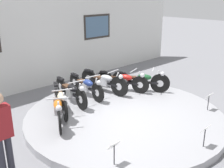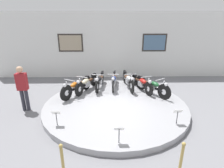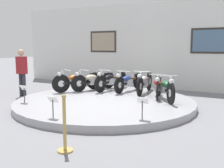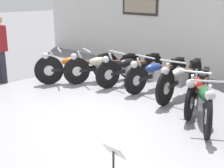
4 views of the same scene
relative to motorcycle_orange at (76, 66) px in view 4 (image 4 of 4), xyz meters
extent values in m
plane|color=slate|center=(1.64, -0.81, -0.59)|extent=(60.00, 60.00, 0.00)
cylinder|color=#99999E|center=(1.64, -0.81, -0.49)|extent=(5.50, 5.50, 0.19)
cube|color=silver|center=(1.64, 3.28, 1.27)|extent=(14.00, 0.20, 3.72)
cylinder|color=black|center=(-0.31, -0.55, -0.06)|extent=(0.37, 0.60, 0.66)
cylinder|color=silver|center=(-0.31, -0.55, -0.06)|extent=(0.17, 0.23, 0.23)
cylinder|color=black|center=(0.35, 0.62, -0.06)|extent=(0.37, 0.60, 0.66)
cylinder|color=silver|center=(0.35, 0.62, -0.06)|extent=(0.17, 0.23, 0.23)
cube|color=black|center=(0.02, 0.04, -0.06)|extent=(0.67, 1.12, 0.07)
cube|color=silver|center=(0.00, 0.00, -0.04)|extent=(0.33, 0.38, 0.24)
ellipsoid|color=#D16619|center=(-0.05, -0.09, 0.12)|extent=(0.43, 0.53, 0.20)
cube|color=#472D1E|center=(0.13, 0.23, 0.08)|extent=(0.33, 0.38, 0.07)
cube|color=black|center=(0.35, 0.62, 0.22)|extent=(0.26, 0.36, 0.06)
cylinder|color=silver|center=(-0.24, -0.42, 0.14)|extent=(0.16, 0.24, 0.54)
cylinder|color=silver|center=(-0.18, -0.33, 0.40)|extent=(0.49, 0.29, 0.03)
sphere|color=silver|center=(-0.34, -0.61, 0.28)|extent=(0.15, 0.15, 0.15)
cylinder|color=black|center=(0.14, -0.10, -0.08)|extent=(0.29, 0.60, 0.62)
cylinder|color=silver|center=(0.14, -0.10, -0.08)|extent=(0.14, 0.23, 0.22)
cylinder|color=black|center=(0.66, 1.14, -0.08)|extent=(0.29, 0.60, 0.62)
cylinder|color=silver|center=(0.66, 1.14, -0.08)|extent=(0.14, 0.23, 0.22)
cube|color=black|center=(0.40, 0.52, -0.08)|extent=(0.55, 1.17, 0.07)
cube|color=silver|center=(0.38, 0.48, -0.06)|extent=(0.31, 0.37, 0.24)
ellipsoid|color=beige|center=(0.34, 0.39, 0.10)|extent=(0.39, 0.53, 0.20)
cube|color=#472D1E|center=(0.48, 0.72, 0.06)|extent=(0.31, 0.37, 0.07)
cube|color=black|center=(0.66, 1.14, 0.18)|extent=(0.23, 0.37, 0.06)
cylinder|color=silver|center=(0.19, 0.03, 0.12)|extent=(0.14, 0.25, 0.54)
cylinder|color=silver|center=(0.24, 0.13, 0.38)|extent=(0.51, 0.24, 0.03)
sphere|color=silver|center=(0.11, -0.16, 0.26)|extent=(0.15, 0.15, 0.15)
cylinder|color=black|center=(0.88, 0.17, -0.08)|extent=(0.14, 0.63, 0.63)
cylinder|color=silver|center=(0.88, 0.17, -0.08)|extent=(0.09, 0.23, 0.22)
cylinder|color=black|center=(1.06, 1.51, -0.08)|extent=(0.14, 0.63, 0.63)
cylinder|color=silver|center=(1.06, 1.51, -0.08)|extent=(0.09, 0.23, 0.22)
cube|color=black|center=(0.97, 0.84, -0.08)|extent=(0.24, 1.24, 0.07)
cube|color=silver|center=(0.96, 0.80, -0.06)|extent=(0.24, 0.34, 0.24)
ellipsoid|color=black|center=(0.95, 0.70, 0.10)|extent=(0.28, 0.51, 0.20)
cube|color=#472D1E|center=(1.00, 1.06, 0.06)|extent=(0.24, 0.34, 0.07)
cube|color=black|center=(1.06, 1.51, 0.19)|extent=(0.15, 0.37, 0.06)
cylinder|color=silver|center=(0.90, 0.32, 0.12)|extent=(0.08, 0.25, 0.54)
cylinder|color=silver|center=(0.91, 0.43, 0.38)|extent=(0.54, 0.10, 0.03)
sphere|color=silver|center=(0.87, 0.11, 0.26)|extent=(0.15, 0.15, 0.15)
cylinder|color=black|center=(1.58, 0.28, -0.09)|extent=(0.11, 0.61, 0.60)
cylinder|color=silver|center=(1.58, 0.28, -0.09)|extent=(0.08, 0.22, 0.21)
cylinder|color=black|center=(1.69, 1.63, -0.09)|extent=(0.11, 0.61, 0.60)
cylinder|color=silver|center=(1.69, 1.63, -0.09)|extent=(0.08, 0.22, 0.21)
cube|color=black|center=(1.64, 0.95, -0.09)|extent=(0.18, 1.24, 0.07)
cube|color=silver|center=(1.63, 0.91, -0.07)|extent=(0.23, 0.34, 0.24)
ellipsoid|color=navy|center=(1.62, 0.81, 0.09)|extent=(0.26, 0.50, 0.20)
cube|color=#472D1E|center=(1.66, 1.17, 0.05)|extent=(0.23, 0.34, 0.07)
cube|color=black|center=(1.69, 1.63, 0.16)|extent=(0.13, 0.37, 0.06)
cylinder|color=silver|center=(1.59, 0.43, 0.11)|extent=(0.07, 0.25, 0.54)
cylinder|color=silver|center=(1.60, 0.54, 0.37)|extent=(0.54, 0.08, 0.03)
sphere|color=silver|center=(1.57, 0.22, 0.25)|extent=(0.15, 0.15, 0.15)
cylinder|color=black|center=(2.40, 0.17, -0.06)|extent=(0.14, 0.67, 0.67)
cylinder|color=silver|center=(2.40, 0.17, -0.06)|extent=(0.10, 0.24, 0.23)
cylinder|color=black|center=(2.22, 1.51, -0.06)|extent=(0.14, 0.67, 0.67)
cylinder|color=silver|center=(2.22, 1.51, -0.06)|extent=(0.10, 0.24, 0.23)
cube|color=black|center=(2.31, 0.84, -0.06)|extent=(0.23, 1.24, 0.07)
cube|color=silver|center=(2.31, 0.80, -0.04)|extent=(0.24, 0.34, 0.24)
ellipsoid|color=#B2B5BA|center=(2.32, 0.70, 0.12)|extent=(0.28, 0.50, 0.20)
cube|color=#472D1E|center=(2.28, 1.06, 0.08)|extent=(0.24, 0.34, 0.07)
cube|color=black|center=(2.22, 1.51, 0.23)|extent=(0.15, 0.37, 0.06)
cylinder|color=silver|center=(2.38, 0.32, 0.14)|extent=(0.08, 0.25, 0.54)
cylinder|color=silver|center=(2.36, 0.43, 0.40)|extent=(0.54, 0.10, 0.03)
sphere|color=silver|center=(2.40, 0.11, 0.28)|extent=(0.15, 0.15, 0.15)
cylinder|color=black|center=(3.09, -0.12, -0.09)|extent=(0.25, 0.59, 0.60)
cylinder|color=silver|center=(3.09, -0.12, -0.09)|extent=(0.13, 0.22, 0.21)
cylinder|color=black|center=(2.66, 1.16, -0.09)|extent=(0.25, 0.59, 0.60)
cylinder|color=silver|center=(2.66, 1.16, -0.09)|extent=(0.13, 0.22, 0.21)
cube|color=black|center=(2.87, 0.52, -0.09)|extent=(0.47, 1.20, 0.07)
cube|color=silver|center=(2.89, 0.48, -0.07)|extent=(0.29, 0.37, 0.24)
ellipsoid|color=red|center=(2.92, 0.39, 0.09)|extent=(0.36, 0.53, 0.20)
cube|color=#472D1E|center=(2.80, 0.73, 0.05)|extent=(0.29, 0.37, 0.07)
cube|color=black|center=(2.66, 1.16, 0.17)|extent=(0.21, 0.37, 0.06)
cylinder|color=silver|center=(3.04, 0.02, 0.11)|extent=(0.12, 0.25, 0.54)
cylinder|color=silver|center=(3.01, 0.12, 0.37)|extent=(0.52, 0.20, 0.03)
sphere|color=silver|center=(3.11, -0.18, 0.25)|extent=(0.15, 0.15, 0.15)
cylinder|color=black|center=(3.63, -0.53, -0.07)|extent=(0.41, 0.57, 0.65)
cylinder|color=silver|center=(3.63, -0.53, -0.07)|extent=(0.18, 0.23, 0.23)
cylinder|color=black|center=(2.88, 0.60, -0.07)|extent=(0.41, 0.57, 0.65)
cylinder|color=silver|center=(2.88, 0.60, -0.07)|extent=(0.18, 0.23, 0.23)
cube|color=black|center=(3.25, 0.04, -0.07)|extent=(0.74, 1.07, 0.07)
cube|color=silver|center=(3.28, 0.00, -0.05)|extent=(0.34, 0.38, 0.24)
ellipsoid|color=#1E562D|center=(3.33, -0.08, 0.11)|extent=(0.45, 0.52, 0.20)
cube|color=#472D1E|center=(3.13, 0.22, 0.07)|extent=(0.34, 0.38, 0.07)
cube|color=black|center=(2.88, 0.60, 0.21)|extent=(0.28, 0.36, 0.06)
cylinder|color=silver|center=(3.54, -0.40, 0.13)|extent=(0.18, 0.23, 0.54)
cylinder|color=silver|center=(3.48, -0.31, 0.39)|extent=(0.47, 0.33, 0.03)
sphere|color=silver|center=(3.66, -0.58, 0.27)|extent=(0.15, 0.15, 0.15)
cube|color=white|center=(3.49, -2.33, 0.04)|extent=(0.26, 0.11, 0.15)
cylinder|color=#2D2D38|center=(-1.85, -0.96, -0.17)|extent=(0.13, 0.13, 0.84)
cylinder|color=#2D2D38|center=(-1.69, -0.96, -0.17)|extent=(0.13, 0.13, 0.84)
camera|label=1|loc=(-3.22, -5.45, 2.77)|focal=42.00mm
camera|label=2|loc=(1.37, -7.01, 2.64)|focal=28.00mm
camera|label=3|loc=(5.65, -7.73, 1.26)|focal=42.00mm
camera|label=4|loc=(5.57, -4.45, 1.66)|focal=50.00mm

